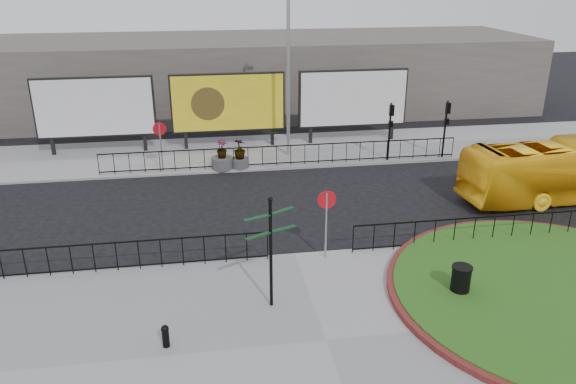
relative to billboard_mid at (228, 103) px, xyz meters
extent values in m
plane|color=black|center=(1.50, -12.97, -2.60)|extent=(90.00, 90.00, 0.00)
cube|color=gray|center=(1.50, -17.97, -2.54)|extent=(30.00, 10.00, 0.12)
cube|color=gray|center=(1.50, -0.97, -2.54)|extent=(44.00, 6.00, 0.12)
cylinder|color=maroon|center=(9.00, -16.97, -2.39)|extent=(10.40, 10.40, 0.18)
cylinder|color=#234913|center=(9.00, -16.97, -2.37)|extent=(10.00, 10.00, 0.22)
cylinder|color=gray|center=(-3.50, -3.57, -1.28)|extent=(0.07, 0.07, 2.40)
cylinder|color=#A50B12|center=(-3.50, -3.57, -0.33)|extent=(0.64, 0.03, 0.64)
cylinder|color=white|center=(-3.50, -3.55, -0.33)|extent=(0.50, 0.03, 0.50)
cylinder|color=gray|center=(2.50, -13.37, -1.28)|extent=(0.07, 0.07, 2.40)
cylinder|color=#A50B12|center=(2.50, -13.37, -0.33)|extent=(0.64, 0.03, 0.64)
cylinder|color=white|center=(2.50, -13.35, -0.33)|extent=(0.50, 0.03, 0.50)
cube|color=black|center=(-9.40, 0.03, -1.98)|extent=(0.18, 0.18, 1.00)
cube|color=black|center=(-4.60, 0.03, -1.98)|extent=(0.18, 0.18, 1.00)
cube|color=black|center=(-7.00, 0.03, 0.02)|extent=(6.20, 0.25, 3.20)
cube|color=silver|center=(-7.00, -0.13, 0.02)|extent=(6.00, 0.06, 3.00)
cube|color=black|center=(-2.40, 0.03, -1.98)|extent=(0.18, 0.18, 1.00)
cube|color=black|center=(2.40, 0.03, -1.98)|extent=(0.18, 0.18, 1.00)
cube|color=black|center=(0.00, 0.03, 0.02)|extent=(6.20, 0.25, 3.20)
cube|color=yellow|center=(0.00, -0.13, 0.02)|extent=(6.00, 0.06, 3.00)
cube|color=black|center=(4.60, 0.03, -1.98)|extent=(0.18, 0.18, 1.00)
cube|color=black|center=(9.40, 0.03, -1.98)|extent=(0.18, 0.18, 1.00)
cube|color=black|center=(7.00, 0.03, 0.02)|extent=(6.20, 0.25, 3.20)
cube|color=silver|center=(7.00, -0.13, 0.02)|extent=(6.00, 0.06, 3.00)
cylinder|color=gray|center=(3.00, -1.97, 2.02)|extent=(0.18, 0.18, 9.00)
cylinder|color=black|center=(8.00, -3.57, -0.98)|extent=(0.10, 0.10, 3.00)
cube|color=black|center=(8.00, -3.69, 0.17)|extent=(0.22, 0.18, 0.55)
cube|color=black|center=(8.00, -3.69, -0.53)|extent=(0.20, 0.16, 0.30)
cylinder|color=black|center=(11.00, -3.57, -0.98)|extent=(0.10, 0.10, 3.00)
cube|color=black|center=(11.00, -3.69, 0.17)|extent=(0.22, 0.18, 0.55)
cube|color=black|center=(11.00, -3.69, -0.53)|extent=(0.20, 0.16, 0.30)
cube|color=#5C5651|center=(1.50, 9.03, -0.10)|extent=(40.00, 10.00, 5.00)
cylinder|color=black|center=(0.26, -16.06, -0.80)|extent=(0.09, 0.09, 3.36)
sphere|color=black|center=(0.26, -16.06, 0.93)|extent=(0.15, 0.15, 0.15)
cube|color=#0E3419|center=(-0.13, -16.21, 0.48)|extent=(0.79, 0.42, 0.03)
cube|color=#0E3419|center=(0.63, -15.85, 0.48)|extent=(0.76, 0.52, 0.03)
cube|color=#0E3419|center=(-0.11, -16.25, -0.06)|extent=(0.77, 0.49, 0.03)
cube|color=#0E3419|center=(0.65, -15.90, -0.06)|extent=(0.79, 0.42, 0.03)
cylinder|color=black|center=(-2.75, -17.56, -2.21)|extent=(0.19, 0.19, 0.53)
sphere|color=black|center=(-2.75, -17.56, -1.93)|extent=(0.21, 0.21, 0.21)
cylinder|color=black|center=(6.00, -16.47, -2.00)|extent=(0.58, 0.58, 0.96)
cylinder|color=black|center=(6.00, -16.47, -1.48)|extent=(0.62, 0.62, 0.06)
imported|color=yellow|center=(14.03, -9.56, -1.28)|extent=(9.59, 2.92, 2.63)
cylinder|color=#4C4C4F|center=(-0.59, -3.57, -2.20)|extent=(1.07, 1.07, 0.56)
imported|color=#234913|center=(-0.59, -3.57, -1.46)|extent=(0.70, 0.70, 0.92)
cylinder|color=#4C4C4F|center=(0.30, -3.57, -2.25)|extent=(0.89, 0.89, 0.46)
imported|color=#234913|center=(0.30, -3.57, -1.50)|extent=(0.78, 0.78, 1.03)
camera|label=1|loc=(-1.47, -30.22, 6.91)|focal=35.00mm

